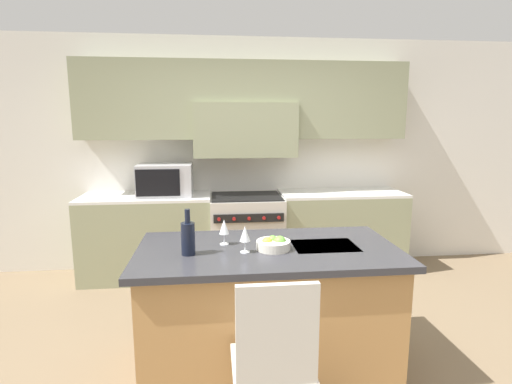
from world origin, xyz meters
name	(u,v)px	position (x,y,z in m)	size (l,w,h in m)	color
ground_plane	(269,375)	(0.00, 0.00, 0.00)	(10.00, 10.00, 0.00)	#7A664C
back_cabinetry	(244,134)	(0.00, 2.18, 1.60)	(10.00, 0.46, 2.70)	silver
back_counter	(246,234)	(0.00, 1.93, 0.47)	(3.65, 0.62, 0.94)	gray
range_stove	(246,235)	(0.00, 1.91, 0.46)	(0.81, 0.70, 0.92)	beige
microwave	(165,180)	(-0.89, 1.93, 1.11)	(0.59, 0.42, 0.35)	#B7B7BC
kitchen_island	(267,308)	(0.00, 0.10, 0.45)	(1.78, 0.93, 0.90)	#B7844C
island_chair	(274,359)	(-0.07, -0.67, 0.56)	(0.42, 0.40, 1.01)	beige
wine_bottle	(188,237)	(-0.53, 0.01, 1.01)	(0.09, 0.09, 0.30)	black
wine_glass_near	(245,235)	(-0.16, 0.01, 1.02)	(0.07, 0.07, 0.18)	white
wine_glass_far	(224,228)	(-0.30, 0.19, 1.02)	(0.07, 0.07, 0.18)	white
fruit_bowl	(274,244)	(0.03, 0.06, 0.94)	(0.23, 0.23, 0.09)	silver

